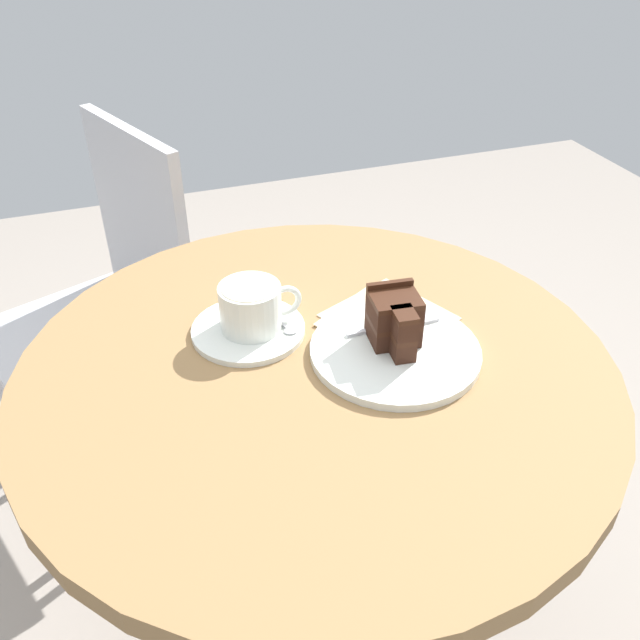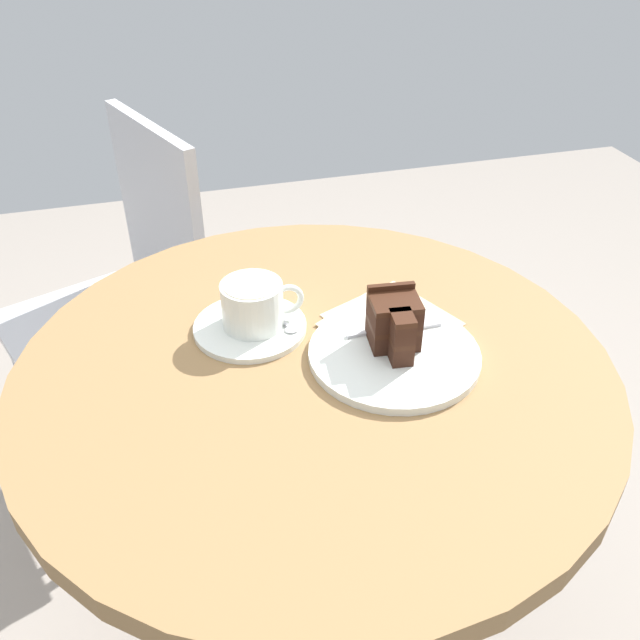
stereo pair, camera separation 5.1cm
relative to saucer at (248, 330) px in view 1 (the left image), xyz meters
The scene contains 9 objects.
cafe_table 0.17m from the saucer, 54.29° to the right, with size 0.82×0.82×0.72m.
saucer is the anchor object (origin of this frame).
coffee_cup 0.04m from the saucer, ahead, with size 0.12×0.09×0.07m.
teaspoon 0.05m from the saucer, ahead, with size 0.04×0.09×0.00m.
cake_plate 0.21m from the saucer, 33.17° to the right, with size 0.24×0.24×0.01m.
cake_slice 0.21m from the saucer, 29.54° to the right, with size 0.07×0.09×0.08m.
fork 0.22m from the saucer, 18.35° to the right, with size 0.14×0.02×0.00m.
napkin 0.20m from the saucer, 10.24° to the right, with size 0.21×0.20×0.00m.
cafe_chair 0.60m from the saucer, 108.92° to the left, with size 0.49×0.49×0.85m.
Camera 1 is at (-0.23, -0.68, 1.30)m, focal length 38.00 mm.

